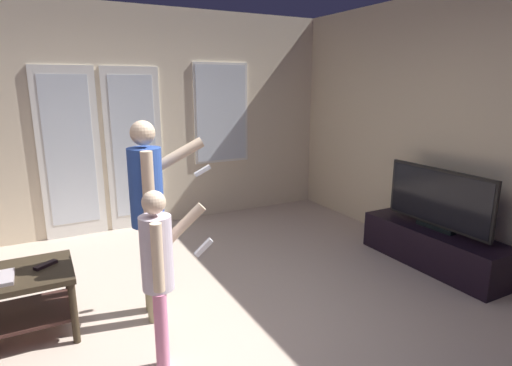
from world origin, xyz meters
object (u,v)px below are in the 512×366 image
object	(u,v)px
person_adult	(149,203)
flat_screen_tv	(438,199)
person_child	(159,268)
tv_stand	(433,247)
dvd_remote_slim	(46,265)

from	to	relation	value
person_adult	flat_screen_tv	bearing A→B (deg)	-8.03
person_adult	person_child	size ratio (longest dim) A/B	1.29
tv_stand	person_child	size ratio (longest dim) A/B	1.25
tv_stand	dvd_remote_slim	xyz separation A→B (m)	(-3.46, 0.57, 0.32)
person_adult	dvd_remote_slim	bearing A→B (deg)	165.81
person_adult	dvd_remote_slim	world-z (taller)	person_adult
dvd_remote_slim	flat_screen_tv	bearing A→B (deg)	-44.33
tv_stand	flat_screen_tv	xyz separation A→B (m)	(-0.00, 0.00, 0.50)
dvd_remote_slim	person_child	bearing A→B (deg)	-90.41
tv_stand	person_child	distance (m)	2.91
person_child	dvd_remote_slim	world-z (taller)	person_child
flat_screen_tv	person_child	size ratio (longest dim) A/B	0.98
flat_screen_tv	dvd_remote_slim	world-z (taller)	flat_screen_tv
person_adult	tv_stand	bearing A→B (deg)	-8.10
person_adult	dvd_remote_slim	xyz separation A→B (m)	(-0.73, 0.19, -0.42)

